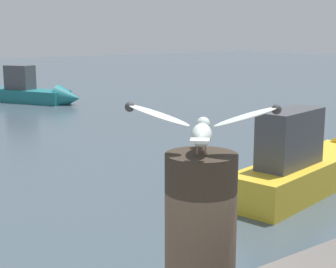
{
  "coord_description": "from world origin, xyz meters",
  "views": [
    {
      "loc": [
        -0.74,
        -2.29,
        3.21
      ],
      "look_at": [
        0.72,
        -0.32,
        2.72
      ],
      "focal_mm": 55.91,
      "sensor_mm": 36.0,
      "label": 1
    }
  ],
  "objects": [
    {
      "name": "boat_yellow",
      "position": [
        7.89,
        4.37,
        0.52
      ],
      "size": [
        5.12,
        2.04,
        1.87
      ],
      "color": "yellow",
      "rests_on": "ground_plane"
    },
    {
      "name": "boat_teal",
      "position": [
        8.46,
        20.27,
        0.46
      ],
      "size": [
        3.38,
        4.86,
        1.91
      ],
      "color": "#1E7075",
      "rests_on": "ground_plane"
    },
    {
      "name": "mooring_post",
      "position": [
        0.72,
        -0.57,
        2.15
      ],
      "size": [
        0.33,
        0.33,
        1.04
      ],
      "primitive_type": "cylinder",
      "color": "#382D23",
      "rests_on": "harbor_quay"
    },
    {
      "name": "seagull",
      "position": [
        0.72,
        -0.56,
        2.79
      ],
      "size": [
        0.56,
        0.54,
        0.23
      ],
      "color": "tan",
      "rests_on": "mooring_post"
    }
  ]
}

